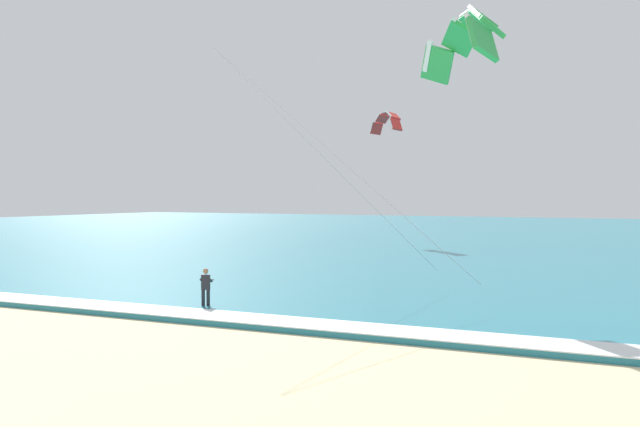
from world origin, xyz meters
The scene contains 6 objects.
sea centered at (0.00, 74.62, 0.10)m, with size 200.00×120.00×0.20m, color teal.
surf_foam centered at (0.00, 15.62, 0.22)m, with size 200.00×2.00×0.04m, color white.
surfboard centered at (-2.58, 17.57, 0.03)m, with size 1.03×1.45×0.09m.
kitesurfer centered at (-2.59, 17.58, 0.94)m, with size 0.67×0.66×1.69m.
kite_primary centered at (6.15, 23.73, 11.10)m, with size 10.60×8.57×11.03m.
kite_distant centered at (-11.62, 58.38, 11.27)m, with size 4.48×4.46×1.97m.
Camera 1 is at (15.69, -8.02, 4.71)m, focal length 44.14 mm.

